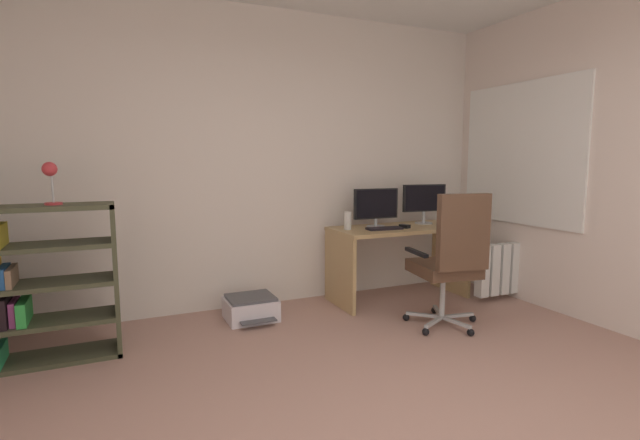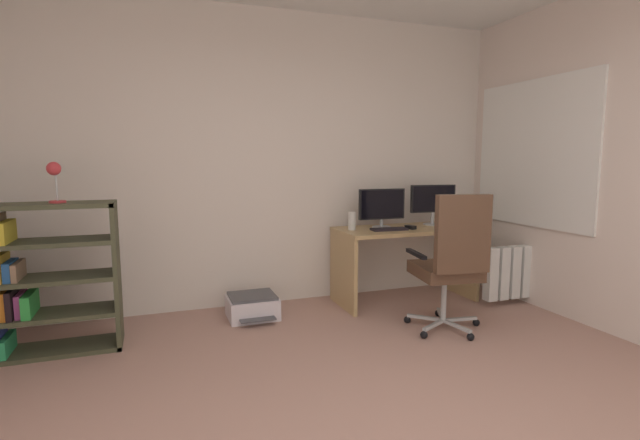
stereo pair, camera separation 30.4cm
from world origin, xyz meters
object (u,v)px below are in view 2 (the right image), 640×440
(desk, at_px, (405,248))
(radiator, at_px, (519,272))
(printer, at_px, (252,306))
(monitor_secondary, at_px, (433,201))
(bookshelf, at_px, (29,281))
(computer_mouse, at_px, (411,227))
(office_chair, at_px, (452,260))
(desk_lamp, at_px, (55,175))
(monitor_main, at_px, (382,206))
(desktop_speaker, at_px, (352,221))
(keyboard, at_px, (389,229))

(desk, xyz_separation_m, radiator, (1.00, -0.45, -0.22))
(printer, height_order, radiator, radiator)
(monitor_secondary, bearing_deg, bookshelf, -174.55)
(computer_mouse, xyz_separation_m, office_chair, (-0.11, -0.82, -0.14))
(bookshelf, bearing_deg, office_chair, -12.28)
(office_chair, xyz_separation_m, printer, (-1.41, 0.91, -0.50))
(monitor_secondary, height_order, desk_lamp, desk_lamp)
(monitor_main, distance_m, computer_mouse, 0.34)
(desktop_speaker, height_order, bookshelf, bookshelf)
(monitor_secondary, bearing_deg, office_chair, -115.16)
(keyboard, relative_size, desktop_speaker, 2.00)
(desktop_speaker, bearing_deg, bookshelf, -173.69)
(monitor_main, bearing_deg, computer_mouse, -40.01)
(bookshelf, bearing_deg, computer_mouse, 2.79)
(desk, height_order, office_chair, office_chair)
(desk, distance_m, keyboard, 0.32)
(keyboard, height_order, computer_mouse, computer_mouse)
(desk, xyz_separation_m, monitor_main, (-0.21, 0.09, 0.41))
(monitor_main, bearing_deg, desktop_speaker, -171.95)
(computer_mouse, bearing_deg, desk_lamp, 166.40)
(keyboard, bearing_deg, office_chair, -77.31)
(monitor_main, distance_m, desk_lamp, 2.77)
(keyboard, xyz_separation_m, radiator, (1.23, -0.36, -0.43))
(keyboard, bearing_deg, bookshelf, -172.85)
(computer_mouse, bearing_deg, radiator, -36.36)
(desk, height_order, monitor_secondary, monitor_secondary)
(desk_lamp, bearing_deg, keyboard, 3.20)
(monitor_main, xyz_separation_m, office_chair, (0.11, -1.00, -0.34))
(monitor_main, relative_size, computer_mouse, 4.74)
(keyboard, distance_m, computer_mouse, 0.23)
(keyboard, xyz_separation_m, printer, (-1.29, 0.09, -0.64))
(keyboard, relative_size, computer_mouse, 3.40)
(monitor_main, distance_m, keyboard, 0.27)
(desk_lamp, relative_size, radiator, 0.38)
(radiator, bearing_deg, monitor_main, 156.00)
(desk, distance_m, computer_mouse, 0.23)
(desk_lamp, height_order, printer, desk_lamp)
(radiator, bearing_deg, office_chair, -157.44)
(keyboard, height_order, desk_lamp, desk_lamp)
(monitor_main, relative_size, desktop_speaker, 2.79)
(desk, distance_m, desk_lamp, 3.05)
(office_chair, xyz_separation_m, bookshelf, (-3.04, 0.66, -0.07))
(monitor_secondary, distance_m, desktop_speaker, 0.93)
(desk_lamp, bearing_deg, computer_mouse, 2.98)
(desktop_speaker, relative_size, office_chair, 0.15)
(desk, bearing_deg, monitor_secondary, 14.10)
(monitor_main, height_order, office_chair, office_chair)
(keyboard, bearing_deg, desktop_speaker, 161.33)
(desk_lamp, bearing_deg, monitor_secondary, 5.79)
(desktop_speaker, xyz_separation_m, bookshelf, (-2.60, -0.29, -0.28))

